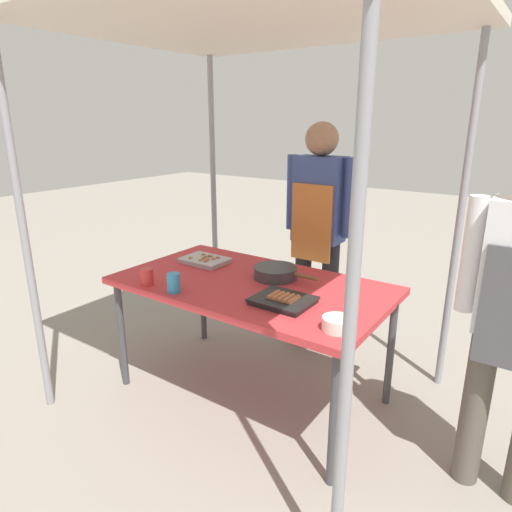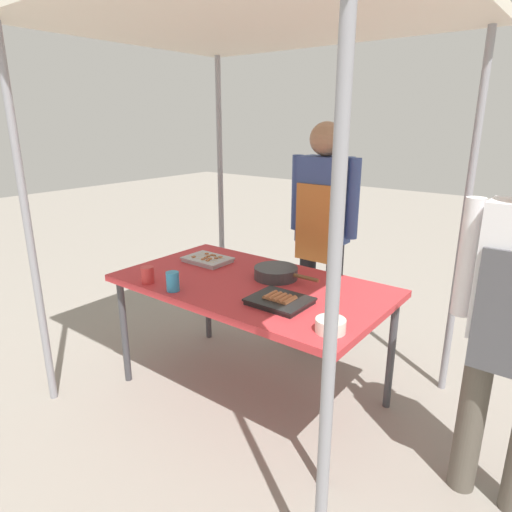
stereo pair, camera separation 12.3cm
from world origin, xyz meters
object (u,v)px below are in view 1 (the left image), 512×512
(stall_table, at_px, (251,291))
(drink_cup_by_wok, at_px, (174,283))
(cooking_wok, at_px, (276,272))
(vendor_woman, at_px, (318,220))
(tray_grilled_sausages, at_px, (283,300))
(tray_meat_skewers, at_px, (205,260))
(drink_cup_near_edge, at_px, (147,277))
(condiment_bowl, at_px, (337,324))

(stall_table, relative_size, drink_cup_by_wok, 14.51)
(cooking_wok, relative_size, vendor_woman, 0.25)
(tray_grilled_sausages, height_order, vendor_woman, vendor_woman)
(tray_meat_skewers, distance_m, cooking_wok, 0.55)
(tray_meat_skewers, relative_size, vendor_woman, 0.18)
(drink_cup_near_edge, bearing_deg, tray_meat_skewers, 89.96)
(condiment_bowl, height_order, vendor_woman, vendor_woman)
(tray_grilled_sausages, xyz_separation_m, condiment_bowl, (0.36, -0.12, 0.01))
(condiment_bowl, relative_size, drink_cup_by_wok, 1.26)
(stall_table, distance_m, cooking_wok, 0.19)
(stall_table, bearing_deg, cooking_wok, 61.58)
(tray_grilled_sausages, distance_m, tray_meat_skewers, 0.85)
(stall_table, relative_size, cooking_wok, 3.78)
(cooking_wok, relative_size, drink_cup_near_edge, 4.28)
(drink_cup_near_edge, bearing_deg, tray_grilled_sausages, 15.04)
(condiment_bowl, distance_m, drink_cup_by_wok, 0.95)
(vendor_woman, bearing_deg, cooking_wok, 94.13)
(drink_cup_by_wok, bearing_deg, tray_grilled_sausages, 19.76)
(tray_meat_skewers, bearing_deg, tray_grilled_sausages, -20.16)
(stall_table, bearing_deg, tray_grilled_sausages, -27.09)
(tray_meat_skewers, xyz_separation_m, drink_cup_by_wok, (0.21, -0.50, 0.04))
(tray_meat_skewers, distance_m, drink_cup_by_wok, 0.54)
(tray_meat_skewers, xyz_separation_m, drink_cup_near_edge, (-0.00, -0.50, 0.03))
(tray_grilled_sausages, distance_m, drink_cup_by_wok, 0.62)
(drink_cup_near_edge, relative_size, vendor_woman, 0.06)
(condiment_bowl, xyz_separation_m, vendor_woman, (-0.65, 1.06, 0.21))
(stall_table, xyz_separation_m, condiment_bowl, (0.68, -0.28, 0.08))
(cooking_wok, bearing_deg, condiment_bowl, -35.54)
(tray_grilled_sausages, bearing_deg, cooking_wok, 127.81)
(stall_table, distance_m, vendor_woman, 0.83)
(cooking_wok, xyz_separation_m, drink_cup_by_wok, (-0.34, -0.52, 0.02))
(tray_grilled_sausages, relative_size, drink_cup_near_edge, 3.07)
(tray_meat_skewers, xyz_separation_m, cooking_wok, (0.55, 0.02, 0.02))
(stall_table, height_order, drink_cup_near_edge, drink_cup_near_edge)
(drink_cup_near_edge, xyz_separation_m, drink_cup_by_wok, (0.21, 0.00, 0.01))
(condiment_bowl, bearing_deg, drink_cup_by_wok, -174.58)
(tray_meat_skewers, height_order, condiment_bowl, condiment_bowl)
(condiment_bowl, bearing_deg, tray_meat_skewers, 160.41)
(drink_cup_by_wok, distance_m, vendor_woman, 1.20)
(tray_grilled_sausages, height_order, drink_cup_near_edge, drink_cup_near_edge)
(stall_table, xyz_separation_m, vendor_woman, (0.03, 0.77, 0.29))
(tray_meat_skewers, relative_size, drink_cup_by_wok, 2.75)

